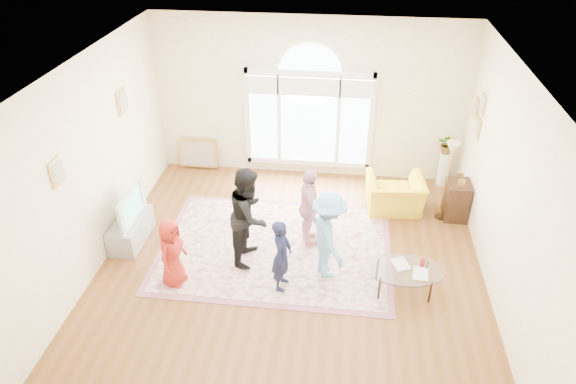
# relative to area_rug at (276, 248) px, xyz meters

# --- Properties ---
(ground) EXTENTS (6.00, 6.00, 0.00)m
(ground) POSITION_rel_area_rug_xyz_m (0.30, -0.38, -0.01)
(ground) COLOR brown
(ground) RESTS_ON ground
(room_shell) EXTENTS (6.00, 6.00, 6.00)m
(room_shell) POSITION_rel_area_rug_xyz_m (0.31, 2.45, 1.56)
(room_shell) COLOR #FFF3C3
(room_shell) RESTS_ON ground
(area_rug) EXTENTS (3.60, 2.60, 0.02)m
(area_rug) POSITION_rel_area_rug_xyz_m (0.00, 0.00, 0.00)
(area_rug) COLOR beige
(area_rug) RESTS_ON ground
(rug_border) EXTENTS (3.80, 2.80, 0.01)m
(rug_border) POSITION_rel_area_rug_xyz_m (0.00, 0.00, -0.00)
(rug_border) COLOR #945669
(rug_border) RESTS_ON ground
(tv_console) EXTENTS (0.45, 1.00, 0.42)m
(tv_console) POSITION_rel_area_rug_xyz_m (-2.45, -0.08, 0.20)
(tv_console) COLOR #95989D
(tv_console) RESTS_ON ground
(television) EXTENTS (0.17, 1.00, 0.57)m
(television) POSITION_rel_area_rug_xyz_m (-2.44, -0.08, 0.70)
(television) COLOR black
(television) RESTS_ON tv_console
(coffee_table) EXTENTS (1.18, 0.78, 0.54)m
(coffee_table) POSITION_rel_area_rug_xyz_m (2.02, -0.79, 0.39)
(coffee_table) COLOR silver
(coffee_table) RESTS_ON ground
(armchair) EXTENTS (1.09, 0.97, 0.65)m
(armchair) POSITION_rel_area_rug_xyz_m (2.00, 1.41, 0.32)
(armchair) COLOR yellow
(armchair) RESTS_ON ground
(side_cabinet) EXTENTS (0.40, 0.50, 0.70)m
(side_cabinet) POSITION_rel_area_rug_xyz_m (3.08, 1.32, 0.34)
(side_cabinet) COLOR black
(side_cabinet) RESTS_ON ground
(floor_lamp) EXTENTS (0.32, 0.32, 1.51)m
(floor_lamp) POSITION_rel_area_rug_xyz_m (2.84, 1.26, 1.27)
(floor_lamp) COLOR black
(floor_lamp) RESTS_ON ground
(plant_pedestal) EXTENTS (0.20, 0.20, 0.70)m
(plant_pedestal) POSITION_rel_area_rug_xyz_m (3.00, 2.45, 0.34)
(plant_pedestal) COLOR white
(plant_pedestal) RESTS_ON ground
(potted_plant) EXTENTS (0.43, 0.40, 0.39)m
(potted_plant) POSITION_rel_area_rug_xyz_m (3.00, 2.45, 0.89)
(potted_plant) COLOR #33722D
(potted_plant) RESTS_ON plant_pedestal
(leaning_picture) EXTENTS (0.80, 0.14, 0.62)m
(leaning_picture) POSITION_rel_area_rug_xyz_m (-1.99, 2.52, -0.01)
(leaning_picture) COLOR tan
(leaning_picture) RESTS_ON ground
(child_red) EXTENTS (0.46, 0.61, 1.11)m
(child_red) POSITION_rel_area_rug_xyz_m (-1.39, -1.02, 0.57)
(child_red) COLOR #A82418
(child_red) RESTS_ON area_rug
(child_navy) EXTENTS (0.33, 0.46, 1.17)m
(child_navy) POSITION_rel_area_rug_xyz_m (0.23, -0.91, 0.59)
(child_navy) COLOR #171B3A
(child_navy) RESTS_ON area_rug
(child_black) EXTENTS (0.68, 0.84, 1.62)m
(child_black) POSITION_rel_area_rug_xyz_m (-0.36, -0.29, 0.82)
(child_black) COLOR black
(child_black) RESTS_ON area_rug
(child_pink) EXTENTS (0.56, 0.87, 1.38)m
(child_pink) POSITION_rel_area_rug_xyz_m (0.52, 0.22, 0.70)
(child_pink) COLOR #E4A3B0
(child_pink) RESTS_ON area_rug
(child_blue) EXTENTS (0.86, 1.06, 1.44)m
(child_blue) POSITION_rel_area_rug_xyz_m (0.88, -0.53, 0.73)
(child_blue) COLOR #6AB0E6
(child_blue) RESTS_ON area_rug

